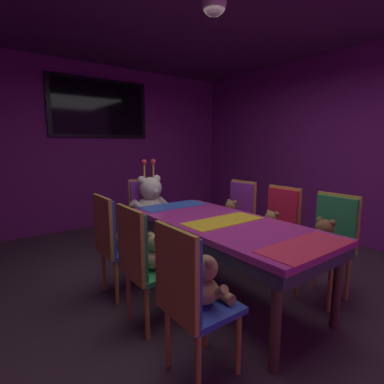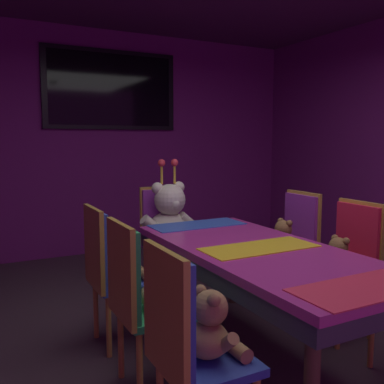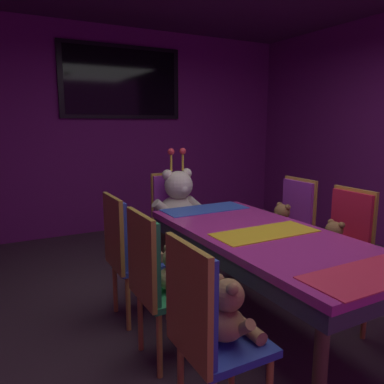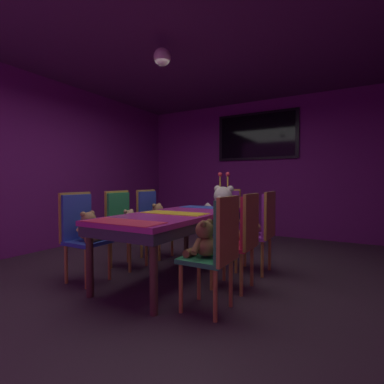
% 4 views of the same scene
% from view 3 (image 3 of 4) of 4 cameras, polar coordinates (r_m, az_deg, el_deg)
% --- Properties ---
extents(ground_plane, '(7.90, 7.90, 0.00)m').
position_cam_3_polar(ground_plane, '(3.04, 10.43, -19.55)').
color(ground_plane, '#3F2D38').
extents(wall_back, '(5.20, 0.12, 2.80)m').
position_cam_3_polar(wall_back, '(5.50, -10.55, 9.07)').
color(wall_back, '#721E72').
rests_on(wall_back, ground_plane).
extents(banquet_table, '(0.90, 2.02, 0.75)m').
position_cam_3_polar(banquet_table, '(2.78, 10.88, -7.82)').
color(banquet_table, '#B22D8C').
rests_on(banquet_table, ground_plane).
extents(chair_left_0, '(0.42, 0.41, 0.98)m').
position_cam_3_polar(chair_left_0, '(1.88, 1.57, -18.76)').
color(chair_left_0, '#2D47B2').
rests_on(chair_left_0, ground_plane).
extents(teddy_left_0, '(0.26, 0.34, 0.32)m').
position_cam_3_polar(teddy_left_0, '(1.95, 5.50, -17.69)').
color(teddy_left_0, '#9E7247').
rests_on(teddy_left_0, chair_left_0).
extents(chair_left_1, '(0.42, 0.41, 0.98)m').
position_cam_3_polar(chair_left_1, '(2.40, -5.78, -12.04)').
color(chair_left_1, '#268C4C').
rests_on(chair_left_1, ground_plane).
extents(teddy_left_1, '(0.24, 0.31, 0.29)m').
position_cam_3_polar(teddy_left_1, '(2.46, -2.61, -11.77)').
color(teddy_left_1, tan).
rests_on(teddy_left_1, chair_left_1).
extents(chair_left_2, '(0.42, 0.41, 0.98)m').
position_cam_3_polar(chair_left_2, '(2.93, -10.14, -7.96)').
color(chair_left_2, '#2D47B2').
rests_on(chair_left_2, ground_plane).
extents(teddy_left_2, '(0.27, 0.35, 0.33)m').
position_cam_3_polar(teddy_left_2, '(2.98, -7.44, -7.54)').
color(teddy_left_2, '#9E7247').
rests_on(teddy_left_2, chair_left_2).
extents(chair_right_1, '(0.42, 0.41, 0.98)m').
position_cam_3_polar(chair_right_1, '(3.37, 22.10, -6.15)').
color(chair_right_1, red).
rests_on(chair_right_1, ground_plane).
extents(teddy_right_1, '(0.23, 0.30, 0.28)m').
position_cam_3_polar(teddy_right_1, '(3.26, 20.46, -6.85)').
color(teddy_right_1, olive).
rests_on(teddy_right_1, chair_right_1).
extents(chair_right_2, '(0.42, 0.41, 0.98)m').
position_cam_3_polar(chair_right_2, '(3.80, 14.90, -3.89)').
color(chair_right_2, purple).
rests_on(chair_right_2, ground_plane).
extents(teddy_right_2, '(0.25, 0.32, 0.30)m').
position_cam_3_polar(teddy_right_2, '(3.71, 13.25, -4.31)').
color(teddy_right_2, olive).
rests_on(teddy_right_2, chair_right_2).
extents(throne_chair, '(0.41, 0.42, 0.98)m').
position_cam_3_polar(throne_chair, '(4.06, -2.98, -2.63)').
color(throne_chair, purple).
rests_on(throne_chair, ground_plane).
extents(king_teddy_bear, '(0.62, 0.48, 0.80)m').
position_cam_3_polar(king_teddy_bear, '(3.89, -1.96, -1.44)').
color(king_teddy_bear, silver).
rests_on(king_teddy_bear, throne_chair).
extents(wall_tv, '(1.68, 0.06, 0.97)m').
position_cam_3_polar(wall_tv, '(5.44, -10.47, 15.92)').
color(wall_tv, black).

